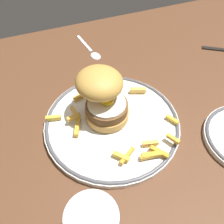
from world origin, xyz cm
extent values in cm
cube|color=#53321E|center=(0.00, 0.00, -2.00)|extent=(125.53, 83.92, 4.00)
cylinder|color=white|center=(3.31, -0.69, 0.60)|extent=(29.20, 29.20, 1.20)
torus|color=#4C4C51|center=(3.31, -0.69, 1.20)|extent=(28.80, 28.80, 0.80)
cylinder|color=#C28C42|center=(2.81, 1.08, 2.50)|extent=(9.49, 9.49, 1.80)
cylinder|color=brown|center=(2.81, 1.08, 4.40)|extent=(8.91, 8.91, 1.99)
cylinder|color=white|center=(2.81, 1.08, 5.64)|extent=(8.03, 8.03, 0.50)
ellipsoid|color=yellow|center=(2.98, 1.16, 6.31)|extent=(2.60, 2.60, 1.40)
ellipsoid|color=#BE9040|center=(2.10, 3.27, 9.77)|extent=(10.55, 10.30, 5.68)
cube|color=gold|center=(-0.78, 8.50, 2.04)|extent=(4.27, 2.13, 0.89)
cube|color=gold|center=(-8.31, 4.27, 2.01)|extent=(3.36, 1.53, 0.83)
cube|color=gold|center=(-4.19, 2.21, 2.80)|extent=(3.09, 1.20, 0.80)
cube|color=gold|center=(9.08, -11.32, 2.04)|extent=(2.98, 3.61, 0.88)
cube|color=gold|center=(7.22, -11.54, 2.01)|extent=(4.37, 1.39, 0.83)
cube|color=gold|center=(12.73, -9.94, 2.77)|extent=(2.03, 2.90, 0.78)
cube|color=gold|center=(15.46, -5.09, 1.96)|extent=(1.97, 3.01, 0.73)
cube|color=#EEAC46|center=(8.40, -8.90, 2.03)|extent=(3.25, 1.56, 0.86)
cube|color=orange|center=(2.96, -9.86, 1.96)|extent=(3.94, 2.92, 0.73)
cube|color=gold|center=(-4.16, 0.27, 2.03)|extent=(2.45, 4.30, 0.86)
cube|color=gold|center=(-3.61, 4.13, 1.97)|extent=(1.18, 3.88, 0.73)
cube|color=gold|center=(7.45, -11.45, 2.10)|extent=(4.25, 1.78, 0.99)
cube|color=gold|center=(12.16, 5.44, 2.09)|extent=(3.89, 2.26, 0.98)
cube|color=gold|center=(1.81, -9.65, 2.04)|extent=(2.90, 3.03, 0.88)
cube|color=gold|center=(7.37, 7.53, 2.09)|extent=(2.77, 3.32, 0.97)
cube|color=gold|center=(0.87, 11.31, 1.99)|extent=(1.79, 3.17, 0.77)
cube|color=black|center=(41.24, 14.47, 0.30)|extent=(7.44, 5.21, 0.70)
cube|color=silver|center=(6.32, 30.75, 0.20)|extent=(2.39, 9.00, 0.32)
ellipsoid|color=silver|center=(7.56, 23.86, 0.40)|extent=(3.20, 4.01, 0.90)
camera|label=1|loc=(-8.37, -31.87, 44.28)|focal=40.46mm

